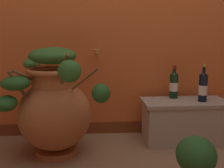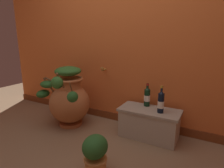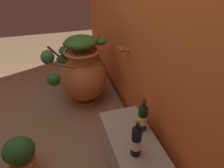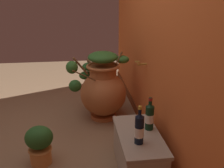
# 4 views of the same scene
# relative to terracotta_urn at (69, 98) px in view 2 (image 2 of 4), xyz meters

# --- Properties ---
(ground_plane) EXTENTS (7.00, 7.00, 0.00)m
(ground_plane) POSITION_rel_terracotta_urn_xyz_m (0.63, -0.65, -0.39)
(ground_plane) COLOR #896B4C
(back_wall) EXTENTS (4.40, 0.33, 2.60)m
(back_wall) POSITION_rel_terracotta_urn_xyz_m (0.63, 0.54, 0.91)
(back_wall) COLOR #D6662D
(back_wall) RESTS_ON ground_plane
(terracotta_urn) EXTENTS (0.78, 0.78, 0.83)m
(terracotta_urn) POSITION_rel_terracotta_urn_xyz_m (0.00, 0.00, 0.00)
(terracotta_urn) COLOR #B26638
(terracotta_urn) RESTS_ON ground_plane
(stone_ledge) EXTENTS (0.72, 0.35, 0.36)m
(stone_ledge) POSITION_rel_terracotta_urn_xyz_m (1.09, 0.20, -0.19)
(stone_ledge) COLOR #B2A893
(stone_ledge) RESTS_ON ground_plane
(wine_bottle_left) EXTENTS (0.08, 0.08, 0.29)m
(wine_bottle_left) POSITION_rel_terracotta_urn_xyz_m (1.01, 0.31, 0.10)
(wine_bottle_left) COLOR black
(wine_bottle_left) RESTS_ON stone_ledge
(wine_bottle_middle) EXTENTS (0.07, 0.07, 0.32)m
(wine_bottle_middle) POSITION_rel_terracotta_urn_xyz_m (1.22, 0.17, 0.10)
(wine_bottle_middle) COLOR black
(wine_bottle_middle) RESTS_ON stone_ledge
(potted_shrub) EXTENTS (0.22, 0.25, 0.37)m
(potted_shrub) POSITION_rel_terracotta_urn_xyz_m (0.87, -0.66, -0.19)
(potted_shrub) COLOR #D68E4C
(potted_shrub) RESTS_ON ground_plane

